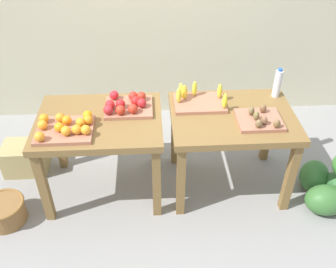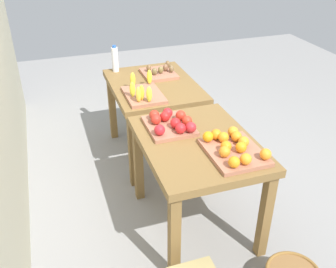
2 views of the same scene
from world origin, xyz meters
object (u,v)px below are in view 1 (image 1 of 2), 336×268
at_px(apple_bin, 127,105).
at_px(kiwi_bin, 260,119).
at_px(banana_crate, 199,100).
at_px(display_table_left, 100,130).
at_px(cardboard_produce_box, 26,158).
at_px(wicker_basket, 5,211).
at_px(display_table_right, 232,126).
at_px(watermelon_pile, 332,183).
at_px(orange_bin, 66,127).
at_px(water_bottle, 278,83).

xyz_separation_m(apple_bin, kiwi_bin, (1.08, -0.25, -0.02)).
bearing_deg(banana_crate, display_table_left, -168.14).
xyz_separation_m(display_table_left, cardboard_produce_box, (-0.81, 0.30, -0.52)).
bearing_deg(display_table_left, cardboard_produce_box, 159.64).
relative_size(kiwi_bin, cardboard_produce_box, 0.90).
xyz_separation_m(kiwi_bin, wicker_basket, (-2.15, -0.23, -0.70)).
bearing_deg(display_table_right, watermelon_pile, -15.85).
bearing_deg(kiwi_bin, orange_bin, -178.46).
bearing_deg(watermelon_pile, display_table_left, 172.78).
bearing_deg(orange_bin, water_bottle, 13.74).
relative_size(orange_bin, cardboard_produce_box, 1.14).
relative_size(display_table_right, orange_bin, 2.29).
distance_m(orange_bin, banana_crate, 1.14).
relative_size(display_table_left, cardboard_produce_box, 2.60).
distance_m(display_table_left, display_table_right, 1.12).
height_order(display_table_right, banana_crate, banana_crate).
distance_m(display_table_right, apple_bin, 0.91).
bearing_deg(wicker_basket, banana_crate, 17.41).
xyz_separation_m(water_bottle, wicker_basket, (-2.39, -0.63, -0.81)).
bearing_deg(orange_bin, kiwi_bin, 1.54).
xyz_separation_m(orange_bin, apple_bin, (0.47, 0.29, 0.00)).
height_order(water_bottle, watermelon_pile, water_bottle).
relative_size(water_bottle, watermelon_pile, 0.41).
relative_size(water_bottle, wicker_basket, 0.76).
xyz_separation_m(orange_bin, wicker_basket, (-0.60, -0.19, -0.72)).
height_order(display_table_left, apple_bin, apple_bin).
height_order(display_table_right, apple_bin, apple_bin).
xyz_separation_m(water_bottle, cardboard_produce_box, (-2.36, 0.02, -0.77)).
bearing_deg(display_table_right, display_table_left, 180.00).
relative_size(display_table_right, apple_bin, 2.49).
bearing_deg(banana_crate, kiwi_bin, -33.11).
bearing_deg(display_table_right, apple_bin, 171.68).
bearing_deg(wicker_basket, watermelon_pile, 1.88).
relative_size(display_table_right, wicker_basket, 2.89).
bearing_deg(display_table_left, apple_bin, 28.87).
distance_m(display_table_left, orange_bin, 0.33).
height_order(display_table_right, watermelon_pile, display_table_right).
height_order(orange_bin, banana_crate, banana_crate).
relative_size(display_table_left, water_bottle, 3.82).
relative_size(display_table_left, banana_crate, 2.36).
height_order(display_table_left, display_table_right, same).
bearing_deg(watermelon_pile, cardboard_produce_box, 168.88).
xyz_separation_m(apple_bin, banana_crate, (0.62, 0.05, -0.01)).
bearing_deg(display_table_left, display_table_right, 0.00).
relative_size(kiwi_bin, watermelon_pile, 0.54).
bearing_deg(kiwi_bin, watermelon_pile, -10.77).
distance_m(display_table_right, wicker_basket, 2.06).
relative_size(banana_crate, wicker_basket, 1.22).
bearing_deg(orange_bin, wicker_basket, -162.65).
bearing_deg(kiwi_bin, display_table_left, 174.73).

